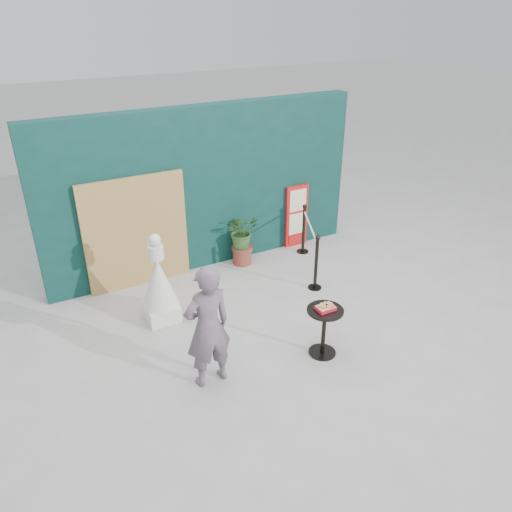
# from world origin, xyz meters

# --- Properties ---
(ground) EXTENTS (60.00, 60.00, 0.00)m
(ground) POSITION_xyz_m (0.00, 0.00, 0.00)
(ground) COLOR #ADAAA5
(ground) RESTS_ON ground
(back_wall) EXTENTS (6.00, 0.30, 3.00)m
(back_wall) POSITION_xyz_m (0.00, 3.15, 1.50)
(back_wall) COLOR #0A2E28
(back_wall) RESTS_ON ground
(bamboo_fence) EXTENTS (1.80, 0.08, 2.00)m
(bamboo_fence) POSITION_xyz_m (-1.40, 2.94, 1.00)
(bamboo_fence) COLOR tan
(bamboo_fence) RESTS_ON ground
(woman) EXTENTS (0.66, 0.46, 1.74)m
(woman) POSITION_xyz_m (-1.37, -0.02, 0.87)
(woman) COLOR slate
(woman) RESTS_ON ground
(menu_board) EXTENTS (0.50, 0.07, 1.30)m
(menu_board) POSITION_xyz_m (1.90, 2.95, 0.65)
(menu_board) COLOR red
(menu_board) RESTS_ON ground
(statue) EXTENTS (0.59, 0.59, 1.50)m
(statue) POSITION_xyz_m (-1.45, 1.69, 0.61)
(statue) COLOR white
(statue) RESTS_ON ground
(cafe_table) EXTENTS (0.52, 0.52, 0.75)m
(cafe_table) POSITION_xyz_m (0.30, -0.26, 0.50)
(cafe_table) COLOR black
(cafe_table) RESTS_ON ground
(food_basket) EXTENTS (0.26, 0.19, 0.11)m
(food_basket) POSITION_xyz_m (0.30, -0.26, 0.79)
(food_basket) COLOR red
(food_basket) RESTS_ON cafe_table
(planter) EXTENTS (0.61, 0.52, 1.03)m
(planter) POSITION_xyz_m (0.55, 2.76, 0.60)
(planter) COLOR brown
(planter) RESTS_ON ground
(stanchion_barrier) EXTENTS (0.84, 1.54, 1.03)m
(stanchion_barrier) POSITION_xyz_m (1.55, 1.96, 0.49)
(stanchion_barrier) COLOR black
(stanchion_barrier) RESTS_ON ground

